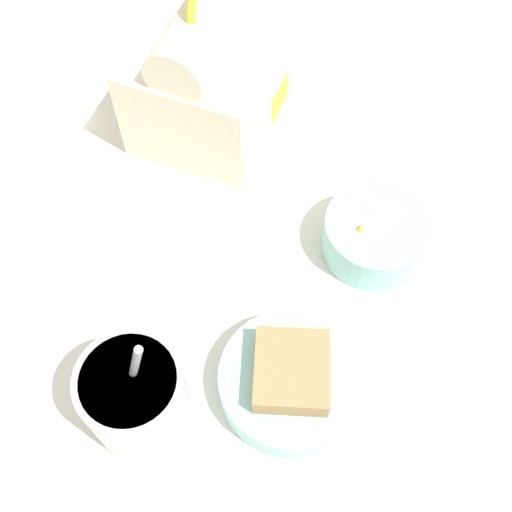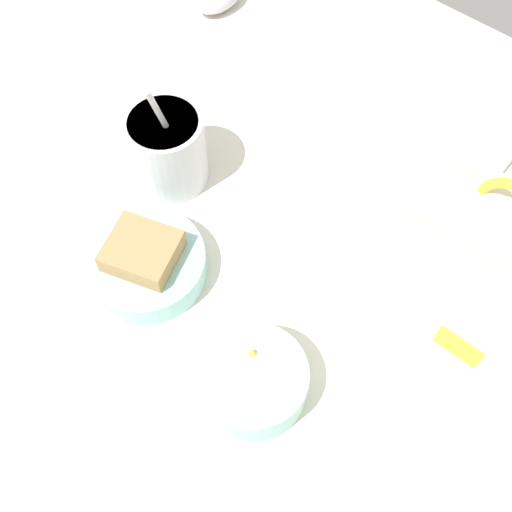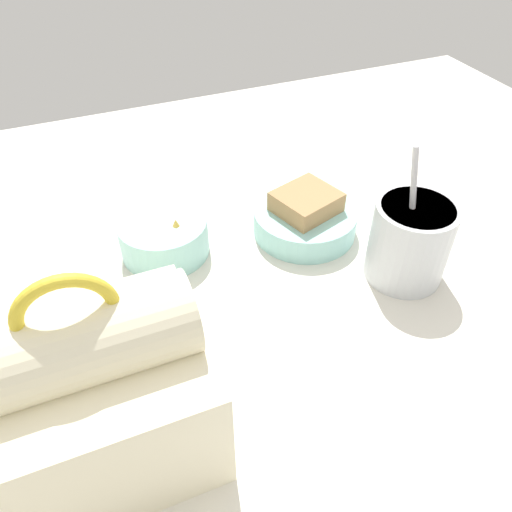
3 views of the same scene
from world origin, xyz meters
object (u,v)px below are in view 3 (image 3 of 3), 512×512
Objects in this scene: bento_bowl_sandwich at (305,218)px; bento_bowl_snacks at (164,236)px; lunch_bag at (96,393)px; soup_cup at (410,240)px.

bento_bowl_sandwich is 18.84cm from bento_bowl_snacks.
bento_bowl_sandwich is at bearing -144.94° from lunch_bag.
soup_cup is 1.50× the size of bento_bowl_snacks.
bento_bowl_sandwich is 1.23× the size of bento_bowl_snacks.
bento_bowl_snacks is at bearing -30.20° from soup_cup.
soup_cup is at bearing 121.78° from bento_bowl_sandwich.
lunch_bag is 1.23× the size of soup_cup.
bento_bowl_sandwich is at bearing -58.22° from soup_cup.
soup_cup is (-37.40, -8.79, -2.42)cm from lunch_bag.
bento_bowl_sandwich is (7.54, -12.17, -2.99)cm from soup_cup.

